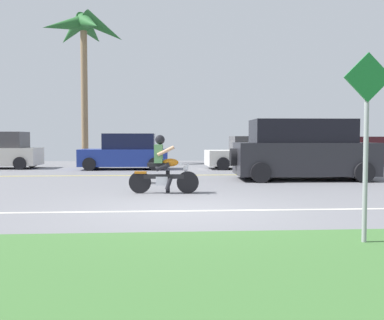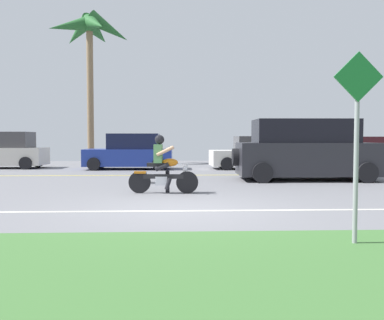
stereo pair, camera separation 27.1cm
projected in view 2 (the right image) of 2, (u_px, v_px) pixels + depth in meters
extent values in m
cube|color=slate|center=(181.00, 192.00, 11.33)|extent=(56.00, 30.00, 0.04)
cube|color=#3D6B33|center=(192.00, 276.00, 4.24)|extent=(56.00, 3.80, 0.06)
cube|color=silver|center=(183.00, 211.00, 8.21)|extent=(50.40, 0.12, 0.01)
cube|color=yellow|center=(179.00, 175.00, 16.09)|extent=(50.40, 0.12, 0.01)
cylinder|color=black|center=(187.00, 182.00, 10.82)|extent=(0.56, 0.12, 0.55)
cylinder|color=black|center=(140.00, 182.00, 10.86)|extent=(0.56, 0.12, 0.55)
cylinder|color=#B7BAC1|center=(184.00, 173.00, 10.81)|extent=(0.25, 0.06, 0.48)
cube|color=black|center=(163.00, 176.00, 10.83)|extent=(1.01, 0.17, 0.11)
cube|color=#B7BAC1|center=(162.00, 181.00, 10.84)|extent=(0.31, 0.21, 0.22)
ellipsoid|color=#B76614|center=(170.00, 162.00, 10.81)|extent=(0.41, 0.22, 0.20)
cube|color=black|center=(156.00, 165.00, 10.82)|extent=(0.46, 0.24, 0.09)
cube|color=#B76614|center=(140.00, 172.00, 10.85)|extent=(0.31, 0.17, 0.06)
cylinder|color=#B7BAC1|center=(181.00, 164.00, 10.80)|extent=(0.07, 0.57, 0.03)
sphere|color=#B7BAC1|center=(185.00, 169.00, 10.81)|extent=(0.13, 0.13, 0.13)
cylinder|color=#B7BAC1|center=(154.00, 183.00, 10.96)|extent=(0.47, 0.10, 0.06)
cube|color=#4C7F4C|center=(158.00, 154.00, 10.81)|extent=(0.22, 0.31, 0.46)
sphere|color=black|center=(160.00, 140.00, 10.79)|extent=(0.24, 0.24, 0.24)
cylinder|color=black|center=(162.00, 167.00, 10.73)|extent=(0.38, 0.15, 0.23)
cylinder|color=black|center=(163.00, 166.00, 10.91)|extent=(0.38, 0.15, 0.23)
cylinder|color=black|center=(168.00, 182.00, 10.97)|extent=(0.11, 0.11, 0.56)
cylinder|color=black|center=(168.00, 184.00, 10.73)|extent=(0.20, 0.12, 0.31)
cylinder|color=tan|center=(165.00, 151.00, 10.61)|extent=(0.42, 0.11, 0.26)
cylinder|color=tan|center=(166.00, 151.00, 10.98)|extent=(0.42, 0.11, 0.26)
cube|color=#232328|center=(307.00, 159.00, 14.26)|extent=(4.58, 2.07, 1.06)
cube|color=black|center=(304.00, 131.00, 14.21)|extent=(3.30, 1.76, 0.77)
cylinder|color=black|center=(262.00, 173.00, 13.30)|extent=(0.65, 0.24, 0.64)
cylinder|color=black|center=(367.00, 173.00, 13.33)|extent=(0.65, 0.24, 0.64)
cylinder|color=black|center=(253.00, 168.00, 15.23)|extent=(0.65, 0.24, 0.64)
cylinder|color=black|center=(345.00, 168.00, 15.25)|extent=(0.65, 0.24, 0.64)
cylinder|color=black|center=(235.00, 157.00, 14.24)|extent=(0.22, 0.58, 0.58)
cube|color=beige|center=(0.00, 156.00, 19.82)|extent=(4.12, 1.74, 0.79)
cube|color=#3B3A3D|center=(5.00, 140.00, 19.79)|extent=(2.40, 1.47, 0.73)
cylinder|color=black|center=(38.00, 161.00, 20.68)|extent=(0.56, 0.19, 0.56)
cylinder|color=black|center=(26.00, 163.00, 19.05)|extent=(0.56, 0.19, 0.56)
cube|color=navy|center=(129.00, 157.00, 19.24)|extent=(3.88, 1.80, 0.74)
cube|color=black|center=(134.00, 141.00, 19.20)|extent=(2.26, 1.52, 0.69)
cylinder|color=black|center=(161.00, 162.00, 20.14)|extent=(0.56, 0.19, 0.56)
cylinder|color=black|center=(101.00, 162.00, 20.08)|extent=(0.56, 0.19, 0.56)
cylinder|color=black|center=(159.00, 164.00, 18.42)|extent=(0.56, 0.19, 0.56)
cylinder|color=black|center=(94.00, 164.00, 18.36)|extent=(0.56, 0.19, 0.56)
cube|color=white|center=(257.00, 158.00, 19.49)|extent=(4.29, 1.80, 0.68)
cube|color=#444346|center=(263.00, 143.00, 19.48)|extent=(2.51, 1.49, 0.63)
cylinder|color=black|center=(285.00, 161.00, 20.43)|extent=(0.57, 0.21, 0.56)
cylinder|color=black|center=(221.00, 162.00, 20.16)|extent=(0.57, 0.21, 0.56)
cylinder|color=black|center=(296.00, 163.00, 18.83)|extent=(0.57, 0.21, 0.56)
cylinder|color=black|center=(227.00, 164.00, 18.57)|extent=(0.57, 0.21, 0.56)
cube|color=#AD1E1E|center=(360.00, 156.00, 21.22)|extent=(4.20, 1.82, 0.68)
cube|color=#351116|center=(365.00, 143.00, 21.21)|extent=(2.46, 1.51, 0.63)
cylinder|color=black|center=(380.00, 160.00, 22.17)|extent=(0.57, 0.20, 0.56)
cylinder|color=black|center=(325.00, 160.00, 21.91)|extent=(0.57, 0.20, 0.56)
cylinder|color=black|center=(338.00, 162.00, 20.29)|extent=(0.57, 0.20, 0.56)
cylinder|color=#846B4C|center=(90.00, 94.00, 22.76)|extent=(0.34, 0.34, 7.38)
sphere|color=#235B28|center=(89.00, 24.00, 22.57)|extent=(0.89, 0.89, 0.89)
cone|color=#235B28|center=(109.00, 29.00, 22.62)|extent=(2.37, 0.83, 1.90)
cone|color=#235B28|center=(98.00, 33.00, 23.59)|extent=(1.37, 2.53, 1.33)
cone|color=#235B28|center=(79.00, 32.00, 23.29)|extent=(2.26, 2.31, 1.70)
cone|color=#235B28|center=(70.00, 26.00, 22.01)|extent=(2.48, 1.96, 1.38)
cone|color=#235B28|center=(95.00, 24.00, 21.70)|extent=(1.84, 2.52, 1.49)
cylinder|color=gray|center=(356.00, 173.00, 5.43)|extent=(0.06, 0.06, 1.91)
cube|color=#19722D|center=(358.00, 77.00, 5.35)|extent=(0.62, 0.03, 0.62)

